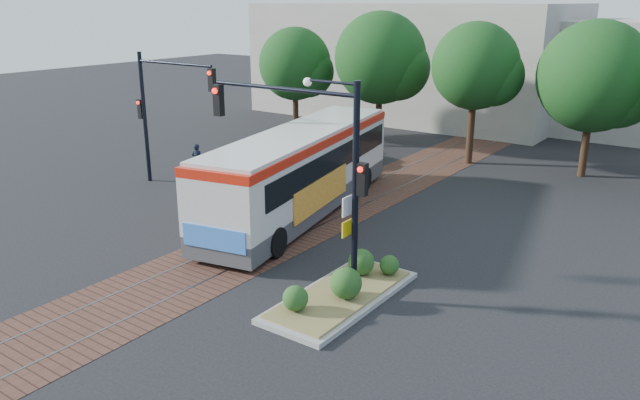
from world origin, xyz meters
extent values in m
plane|color=black|center=(0.00, 0.00, 0.00)|extent=(120.00, 120.00, 0.00)
cube|color=#513125|center=(0.00, 4.00, 0.01)|extent=(3.60, 40.00, 0.01)
cube|color=slate|center=(-0.75, 4.00, 0.01)|extent=(0.06, 40.00, 0.01)
cube|color=slate|center=(0.75, 4.00, 0.01)|extent=(0.06, 40.00, 0.01)
cylinder|color=#382314|center=(-10.00, 16.00, 1.43)|extent=(0.36, 0.36, 2.86)
sphere|color=black|center=(-10.00, 16.00, 4.51)|extent=(4.40, 4.40, 4.40)
cylinder|color=#382314|center=(-4.50, 16.80, 1.56)|extent=(0.36, 0.36, 3.12)
sphere|color=black|center=(-4.50, 16.80, 5.07)|extent=(5.20, 5.20, 5.20)
cylinder|color=#382314|center=(1.50, 16.00, 1.69)|extent=(0.36, 0.36, 3.39)
sphere|color=black|center=(1.50, 16.00, 5.04)|extent=(4.40, 4.40, 4.40)
cylinder|color=#382314|center=(7.00, 16.80, 1.43)|extent=(0.36, 0.36, 2.86)
sphere|color=black|center=(7.00, 16.80, 4.81)|extent=(5.20, 5.20, 5.20)
cube|color=#ADA899|center=(-8.00, 28.00, 4.00)|extent=(22.00, 12.00, 8.00)
cube|color=#414144|center=(-0.77, 4.48, 0.57)|extent=(5.05, 12.78, 0.73)
cube|color=silver|center=(-0.77, 4.48, 1.93)|extent=(5.07, 12.79, 1.98)
cube|color=black|center=(-0.84, 4.78, 2.24)|extent=(4.88, 11.57, 0.94)
cube|color=red|center=(-0.77, 4.48, 3.08)|extent=(5.11, 12.79, 0.31)
cube|color=silver|center=(-0.77, 4.48, 3.28)|extent=(4.90, 12.36, 0.15)
cube|color=black|center=(0.44, -1.50, 2.35)|extent=(1.66, 0.45, 0.94)
cube|color=#3676DB|center=(0.47, -1.68, 1.09)|extent=(2.26, 0.52, 0.73)
cube|color=orange|center=(0.76, 3.72, 1.30)|extent=(1.00, 4.61, 1.15)
cylinder|color=black|center=(-1.06, -0.16, 0.52)|extent=(0.57, 1.09, 1.04)
cylinder|color=black|center=(1.29, 0.32, 0.52)|extent=(0.57, 1.09, 1.04)
cylinder|color=black|center=(-2.74, 8.12, 0.52)|extent=(0.57, 1.09, 1.04)
cylinder|color=black|center=(-0.39, 8.60, 0.52)|extent=(0.57, 1.09, 1.04)
cube|color=gray|center=(4.80, -1.00, 0.07)|extent=(2.20, 5.20, 0.15)
cube|color=olive|center=(4.80, -1.00, 0.19)|extent=(1.90, 4.80, 0.08)
sphere|color=#1E4719|center=(4.40, -2.60, 0.58)|extent=(0.70, 0.70, 0.70)
sphere|color=#1E4719|center=(5.10, -1.20, 0.68)|extent=(0.90, 0.90, 0.90)
sphere|color=#1E4719|center=(4.60, 0.40, 0.63)|extent=(0.80, 0.80, 0.80)
sphere|color=#1E4719|center=(5.30, 0.90, 0.53)|extent=(0.60, 0.60, 0.60)
cylinder|color=black|center=(5.10, -0.80, 3.21)|extent=(0.18, 0.18, 6.00)
cylinder|color=black|center=(2.60, -0.80, 5.81)|extent=(5.00, 0.12, 0.12)
cube|color=black|center=(0.10, -0.80, 5.26)|extent=(0.28, 0.22, 0.95)
sphere|color=#FF190C|center=(0.10, -0.94, 5.56)|extent=(0.18, 0.18, 0.18)
cube|color=black|center=(5.32, -0.80, 3.61)|extent=(0.26, 0.20, 0.90)
sphere|color=#FF190C|center=(5.32, -0.93, 3.92)|extent=(0.16, 0.16, 0.16)
cube|color=white|center=(4.92, -0.92, 2.81)|extent=(0.04, 0.45, 0.55)
cube|color=yellow|center=(4.92, -0.92, 2.17)|extent=(0.04, 0.45, 0.45)
cylinder|color=black|center=(4.30, -0.80, 6.12)|extent=(1.60, 0.08, 0.08)
sphere|color=silver|center=(3.50, -0.80, 6.06)|extent=(0.24, 0.24, 0.24)
cylinder|color=black|center=(-9.50, 4.00, 3.00)|extent=(0.18, 0.18, 6.00)
cylinder|color=black|center=(-7.25, 4.00, 5.60)|extent=(4.50, 0.12, 0.12)
cube|color=black|center=(-5.00, 4.00, 5.05)|extent=(0.28, 0.22, 0.95)
sphere|color=#FF190C|center=(-5.00, 3.86, 5.35)|extent=(0.18, 0.18, 0.18)
cube|color=black|center=(-9.72, 4.00, 3.40)|extent=(0.26, 0.20, 0.90)
sphere|color=#FF190C|center=(-9.72, 3.87, 3.70)|extent=(0.16, 0.16, 0.16)
imported|color=black|center=(-8.14, 5.84, 0.81)|extent=(0.67, 0.53, 1.63)
imported|color=black|center=(-4.05, 12.47, 0.65)|extent=(4.82, 3.49, 1.30)
camera|label=1|loc=(13.73, -14.48, 8.17)|focal=35.00mm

